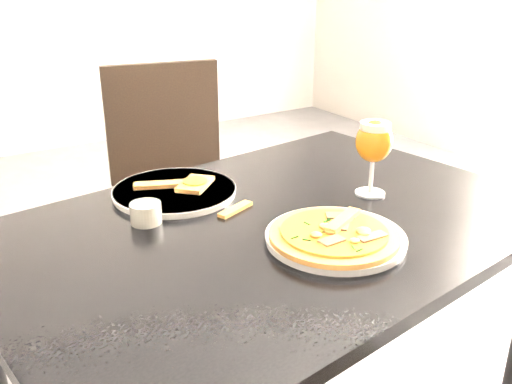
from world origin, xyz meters
TOP-DOWN VIEW (x-y plane):
  - dining_table at (-0.11, -0.20)m, footprint 1.29×0.94m
  - chair_far at (0.02, 0.64)m, footprint 0.51×0.51m
  - plate_main at (-0.07, -0.35)m, footprint 0.33×0.33m
  - pizza at (-0.08, -0.36)m, footprint 0.26×0.26m
  - plate_second at (-0.24, 0.05)m, footprint 0.35×0.35m
  - crust_scraps at (-0.21, 0.05)m, footprint 0.20×0.14m
  - loose_crust at (-0.16, -0.11)m, footprint 0.10×0.06m
  - sauce_cup at (-0.35, -0.07)m, footprint 0.07×0.07m
  - beer_glass at (0.16, -0.20)m, footprint 0.09×0.09m

SIDE VIEW (x-z plane):
  - chair_far at x=0.02m, z-range 0.05..0.98m
  - dining_table at x=-0.11m, z-range 0.28..1.03m
  - loose_crust at x=-0.16m, z-range 0.75..0.76m
  - plate_main at x=-0.07m, z-range 0.75..0.76m
  - plate_second at x=-0.24m, z-range 0.75..0.77m
  - crust_scraps at x=-0.21m, z-range 0.76..0.78m
  - pizza at x=-0.08m, z-range 0.76..0.79m
  - sauce_cup at x=-0.35m, z-range 0.75..0.80m
  - beer_glass at x=0.16m, z-range 0.79..0.97m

